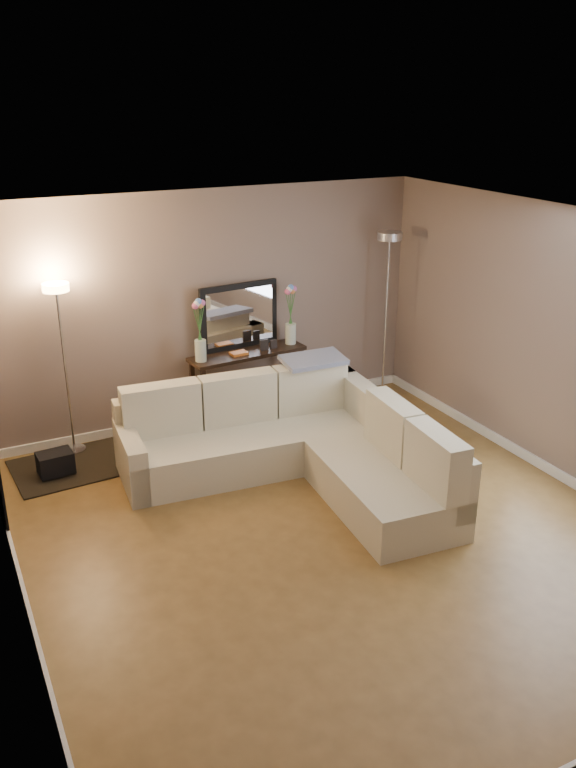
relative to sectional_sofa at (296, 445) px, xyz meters
name	(u,v)px	position (x,y,z in m)	size (l,w,h in m)	color
floor	(329,534)	(-0.21, -1.05, -0.34)	(5.00, 5.50, 0.01)	brown
ceiling	(336,229)	(-0.21, -1.05, 2.27)	(5.00, 5.50, 0.01)	white
wall_back	(209,309)	(-0.21, 1.71, 0.96)	(5.00, 0.02, 2.60)	gray
wall_left	(1,458)	(-2.72, -1.05, 0.96)	(0.02, 5.50, 2.60)	gray
wall_right	(566,348)	(2.30, -1.05, 0.96)	(0.02, 5.50, 2.60)	gray
baseboard_back	(214,413)	(-0.21, 1.68, -0.29)	(5.00, 0.03, 0.10)	white
baseboard_left	(29,612)	(-2.70, -1.05, -0.29)	(0.03, 5.50, 0.10)	white
baseboard_right	(547,468)	(2.27, -1.05, -0.29)	(0.03, 5.50, 0.10)	white
sectional_sofa	(296,445)	(0.00, 0.00, 0.00)	(2.64, 2.68, 0.91)	beige
throw_blanket	(314,360)	(0.51, 0.60, 0.61)	(0.65, 0.38, 0.05)	gray
console_table	(242,383)	(0.04, 1.43, 0.13)	(1.37, 0.48, 0.83)	black
leaning_mirror	(239,316)	(0.11, 1.61, 0.86)	(0.95, 0.13, 0.74)	black
table_decor	(249,351)	(0.12, 1.40, 0.51)	(0.57, 0.14, 0.13)	orange
flower_vase_left	(200,335)	(-0.44, 1.39, 0.78)	(0.16, 0.13, 0.71)	silver
flower_vase_right	(291,319)	(0.69, 1.49, 0.78)	(0.16, 0.13, 0.71)	silver
floor_lamp_lit	(61,336)	(-1.85, 1.52, 0.94)	(0.27, 0.27, 1.81)	silver
floor_lamp_unlit	(388,283)	(1.88, 1.34, 1.10)	(0.29, 0.29, 2.04)	silver
charcoal_rug	(74,466)	(-1.93, 1.17, -0.33)	(1.18, 0.89, 0.02)	black
black_bag	(55,463)	(-2.12, 1.06, -0.20)	(0.33, 0.24, 0.22)	black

